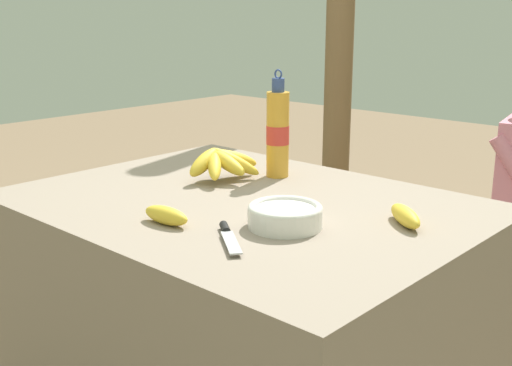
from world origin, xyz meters
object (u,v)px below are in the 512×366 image
Objects in this scene: serving_bowl at (285,215)px; wooden_bench at (498,238)px; banana_bunch_ripe at (222,161)px; water_bottle at (278,133)px; loose_banana_side at (405,216)px; knife at (228,234)px; loose_banana_front at (166,215)px; banana_bunch_green at (400,192)px.

serving_bowl reaches higher than wooden_bench.
banana_bunch_ripe is 0.20m from water_bottle.
loose_banana_side reaches higher than knife.
banana_bunch_ripe reaches higher than loose_banana_side.
banana_bunch_ripe is at bearing 117.23° from loose_banana_front.
water_bottle is 1.28m from wooden_bench.
knife is at bearing -60.59° from water_bottle.
banana_bunch_green is at bearing 109.35° from serving_bowl.
loose_banana_side is (0.55, -0.15, -0.12)m from water_bottle.
water_bottle is at bearing 132.78° from serving_bowl.
loose_banana_front is 0.08× the size of wooden_bench.
knife reaches higher than banana_bunch_green.
knife is (-0.05, -0.15, -0.02)m from serving_bowl.
water_bottle is at bearing -80.87° from banana_bunch_green.
banana_bunch_ripe is 1.49× the size of serving_bowl.
knife is 0.69× the size of banana_bunch_green.
banana_bunch_ripe is 0.81× the size of water_bottle.
serving_bowl reaches higher than banana_bunch_green.
loose_banana_front is at bearing -78.81° from water_bottle.
banana_bunch_ripe is at bearing 154.04° from serving_bowl.
loose_banana_side is 0.08× the size of wooden_bench.
water_bottle reaches higher than knife.
water_bottle is (-0.34, 0.37, 0.11)m from serving_bowl.
loose_banana_front reaches higher than wooden_bench.
knife is (0.39, -0.36, -0.05)m from banana_bunch_ripe.
wooden_bench is 7.36× the size of banana_bunch_green.
banana_bunch_ripe is at bearing -179.74° from loose_banana_side.
serving_bowl is 1.23× the size of loose_banana_side.
banana_bunch_ripe is at bearing -86.20° from banana_bunch_green.
water_bottle is 0.58m from loose_banana_side.
loose_banana_front is 0.19m from knife.
banana_bunch_ripe is 0.44m from loose_banana_front.
water_bottle is at bearing -105.36° from wooden_bench.
wooden_bench is (0.01, 1.63, -0.44)m from knife.
banana_bunch_green is (-0.72, 1.26, -0.34)m from loose_banana_side.
loose_banana_side is at bearing -60.07° from banana_bunch_green.
water_bottle is 1.21m from banana_bunch_green.
knife is 1.72m from banana_bunch_green.
wooden_bench is (0.20, 1.66, -0.46)m from loose_banana_front.
serving_bowl reaches higher than loose_banana_front.
banana_bunch_green is at bearing -179.59° from wooden_bench.
banana_bunch_green is (-0.08, 1.26, -0.38)m from banana_bunch_ripe.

